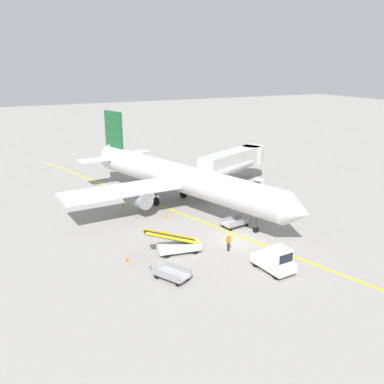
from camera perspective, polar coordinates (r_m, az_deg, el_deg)
ground_plane at (r=41.26m, az=6.05°, el=-6.53°), size 300.00×300.00×0.00m
taxi_line_yellow at (r=45.06m, az=2.29°, el=-4.36°), size 22.27×77.00×0.01m
airliner at (r=50.29m, az=-1.97°, el=2.03°), size 27.81×34.72×10.10m
jet_bridge at (r=59.38m, az=6.01°, el=4.40°), size 12.78×7.66×4.85m
pushback_tug at (r=35.58m, az=11.13°, el=-9.02°), size 2.19×3.74×2.20m
baggage_tug_near_wing at (r=55.59m, az=9.12°, el=0.61°), size 2.73×2.32×2.10m
belt_loader_forward_hold at (r=38.20m, az=-1.95°, el=-7.16°), size 5.15×2.10×2.59m
baggage_cart_loaded at (r=44.41m, az=5.86°, el=-4.12°), size 3.83×1.91×0.94m
baggage_cart_empty_trailing at (r=33.99m, az=-2.79°, el=-10.98°), size 2.68×3.70×0.94m
ground_crew_marshaller at (r=38.68m, az=4.95°, el=-6.68°), size 0.36×0.24×1.70m
safety_cone_nose_left at (r=51.26m, az=-9.20°, el=-1.63°), size 0.36×0.36×0.44m
safety_cone_nose_right at (r=46.97m, az=-3.56°, el=-3.19°), size 0.36×0.36×0.44m
safety_cone_wingtip_left at (r=37.28m, az=-8.77°, el=-8.95°), size 0.36×0.36×0.44m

